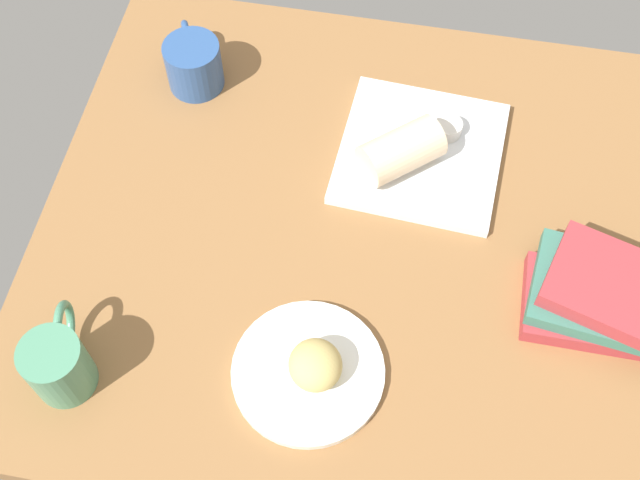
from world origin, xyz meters
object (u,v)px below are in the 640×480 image
at_px(round_plate, 309,372).
at_px(second_mug, 59,363).
at_px(book_stack, 605,297).
at_px(sauce_cup, 449,128).
at_px(coffee_mug, 194,63).
at_px(square_plate, 421,153).
at_px(breakfast_wrap, 402,151).
at_px(scone_pastry, 316,365).

bearing_deg(round_plate, second_mug, -168.91).
xyz_separation_m(book_stack, second_mug, (-0.72, -0.24, 0.01)).
distance_m(round_plate, book_stack, 0.43).
bearing_deg(second_mug, round_plate, 11.09).
distance_m(sauce_cup, coffee_mug, 0.44).
bearing_deg(coffee_mug, second_mug, -94.03).
bearing_deg(second_mug, book_stack, 18.32).
bearing_deg(sauce_cup, round_plate, -108.33).
relative_size(coffee_mug, second_mug, 0.99).
xyz_separation_m(square_plate, book_stack, (0.29, -0.23, 0.03)).
bearing_deg(second_mug, coffee_mug, 85.97).
bearing_deg(coffee_mug, sauce_cup, -6.02).
xyz_separation_m(sauce_cup, second_mug, (-0.48, -0.51, 0.02)).
distance_m(breakfast_wrap, second_mug, 0.59).
xyz_separation_m(scone_pastry, square_plate, (0.10, 0.40, -0.03)).
bearing_deg(scone_pastry, round_plate, 175.97).
xyz_separation_m(scone_pastry, second_mug, (-0.34, -0.06, 0.01)).
distance_m(round_plate, second_mug, 0.34).
bearing_deg(second_mug, sauce_cup, 46.94).
height_order(sauce_cup, breakfast_wrap, breakfast_wrap).
distance_m(round_plate, square_plate, 0.42).
height_order(book_stack, second_mug, second_mug).
relative_size(scone_pastry, breakfast_wrap, 0.60).
xyz_separation_m(square_plate, sauce_cup, (0.04, 0.04, 0.02)).
bearing_deg(round_plate, coffee_mug, 120.53).
distance_m(sauce_cup, second_mug, 0.70).
bearing_deg(sauce_cup, square_plate, -131.94).
height_order(sauce_cup, book_stack, book_stack).
bearing_deg(square_plate, sauce_cup, 48.06).
relative_size(square_plate, sauce_cup, 5.76).
relative_size(round_plate, breakfast_wrap, 1.68).
xyz_separation_m(square_plate, breakfast_wrap, (-0.03, -0.03, 0.04)).
height_order(book_stack, coffee_mug, coffee_mug).
height_order(scone_pastry, sauce_cup, scone_pastry).
bearing_deg(sauce_cup, breakfast_wrap, -131.94).
relative_size(round_plate, book_stack, 0.98).
relative_size(breakfast_wrap, second_mug, 0.93).
distance_m(round_plate, breakfast_wrap, 0.38).
distance_m(scone_pastry, book_stack, 0.42).
xyz_separation_m(round_plate, sauce_cup, (0.15, 0.44, 0.02)).
height_order(round_plate, book_stack, book_stack).
bearing_deg(round_plate, sauce_cup, 71.67).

